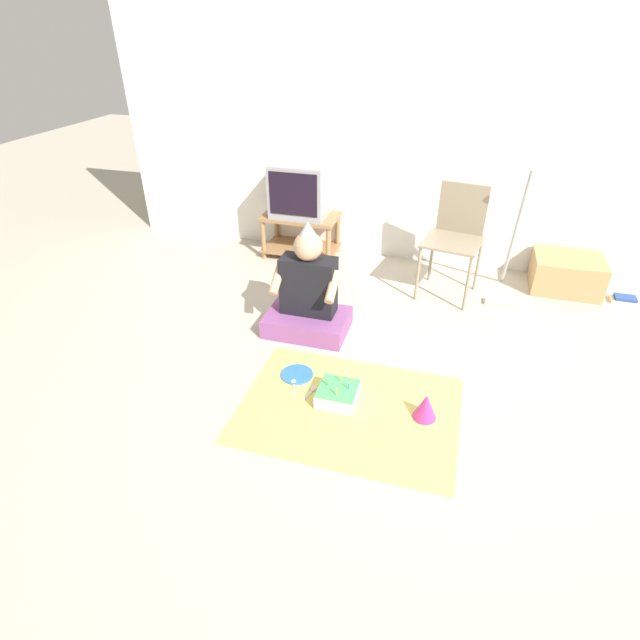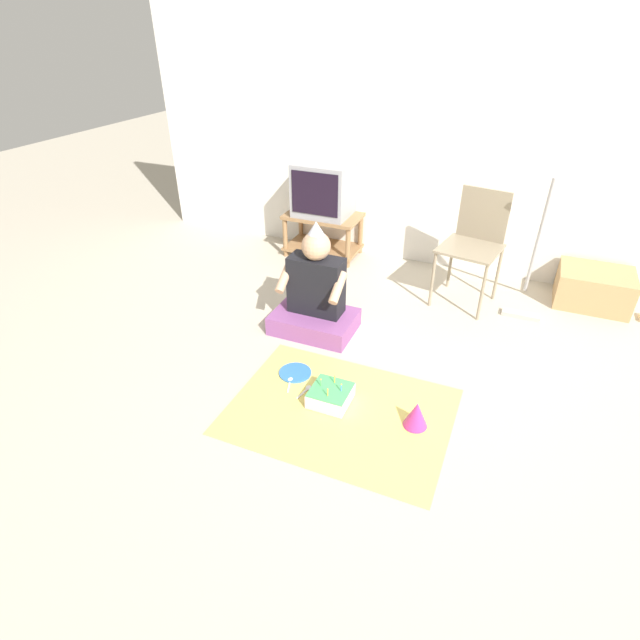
{
  "view_description": "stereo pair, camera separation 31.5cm",
  "coord_description": "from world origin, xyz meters",
  "views": [
    {
      "loc": [
        0.03,
        -2.35,
        2.02
      ],
      "look_at": [
        -0.73,
        0.22,
        0.35
      ],
      "focal_mm": 28.0,
      "sensor_mm": 36.0,
      "label": 1
    },
    {
      "loc": [
        0.32,
        -2.25,
        2.02
      ],
      "look_at": [
        -0.73,
        0.22,
        0.35
      ],
      "focal_mm": 28.0,
      "sensor_mm": 36.0,
      "label": 2
    }
  ],
  "objects": [
    {
      "name": "wall_back",
      "position": [
        0.0,
        2.11,
        1.27
      ],
      "size": [
        6.4,
        0.06,
        2.55
      ],
      "color": "white",
      "rests_on": "ground_plane"
    },
    {
      "name": "folding_chair",
      "position": [
        0.02,
        1.53,
        0.52
      ],
      "size": [
        0.5,
        0.5,
        0.88
      ],
      "color": "gray",
      "rests_on": "ground_plane"
    },
    {
      "name": "paper_plate",
      "position": [
        -0.84,
        0.06,
        0.01
      ],
      "size": [
        0.21,
        0.21,
        0.01
      ],
      "color": "blue",
      "rests_on": "party_cloth"
    },
    {
      "name": "person_seated",
      "position": [
        -0.93,
        0.62,
        0.27
      ],
      "size": [
        0.59,
        0.41,
        0.83
      ],
      "color": "#8C4C8C",
      "rests_on": "ground_plane"
    },
    {
      "name": "party_hat_blue",
      "position": [
        0.0,
        -0.1,
        0.09
      ],
      "size": [
        0.14,
        0.14,
        0.16
      ],
      "color": "#CC338C",
      "rests_on": "party_cloth"
    },
    {
      "name": "tv_stand",
      "position": [
        -1.4,
        1.87,
        0.24
      ],
      "size": [
        0.7,
        0.41,
        0.4
      ],
      "color": "#997047",
      "rests_on": "ground_plane"
    },
    {
      "name": "ground_plane",
      "position": [
        0.0,
        0.0,
        0.0
      ],
      "size": [
        16.0,
        16.0,
        0.0
      ],
      "primitive_type": "plane",
      "color": "#BCB29E"
    },
    {
      "name": "plastic_spoon_far",
      "position": [
        -0.69,
        -0.06,
        0.01
      ],
      "size": [
        0.05,
        0.14,
        0.01
      ],
      "color": "white",
      "rests_on": "party_cloth"
    },
    {
      "name": "cardboard_box_stack",
      "position": [
        0.96,
        1.83,
        0.14
      ],
      "size": [
        0.55,
        0.44,
        0.28
      ],
      "color": "tan",
      "rests_on": "ground_plane"
    },
    {
      "name": "birthday_cake",
      "position": [
        -0.52,
        -0.1,
        0.05
      ],
      "size": [
        0.23,
        0.23,
        0.15
      ],
      "color": "silver",
      "rests_on": "party_cloth"
    },
    {
      "name": "party_cloth",
      "position": [
        -0.44,
        -0.16,
        0.0
      ],
      "size": [
        1.28,
        0.96,
        0.01
      ],
      "color": "#EAD666",
      "rests_on": "ground_plane"
    },
    {
      "name": "dust_mop",
      "position": [
        0.46,
        1.51,
        0.31
      ],
      "size": [
        0.28,
        0.46,
        1.09
      ],
      "color": "#B2ADA3",
      "rests_on": "ground_plane"
    },
    {
      "name": "plastic_spoon_near",
      "position": [
        -0.83,
        -0.03,
        0.01
      ],
      "size": [
        0.06,
        0.14,
        0.01
      ],
      "color": "white",
      "rests_on": "party_cloth"
    },
    {
      "name": "tv",
      "position": [
        -1.4,
        1.87,
        0.64
      ],
      "size": [
        0.5,
        0.4,
        0.48
      ],
      "color": "#99999E",
      "rests_on": "tv_stand"
    }
  ]
}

